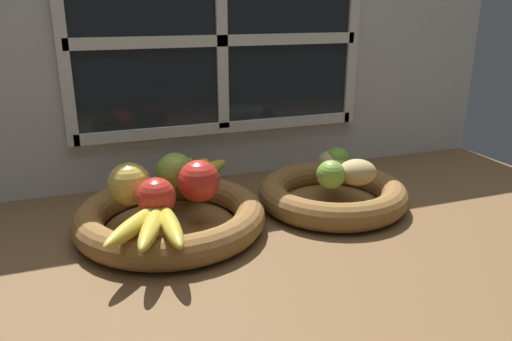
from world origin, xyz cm
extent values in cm
cube|color=brown|center=(0.00, 0.00, -1.50)|extent=(140.00, 90.00, 3.00)
cube|color=silver|center=(0.00, 30.00, 27.50)|extent=(140.00, 3.00, 55.00)
cube|color=black|center=(0.00, 28.10, 31.00)|extent=(64.00, 0.80, 38.00)
cube|color=white|center=(0.00, 27.50, 31.00)|extent=(2.40, 1.20, 38.00)
cube|color=white|center=(0.00, 27.50, 31.00)|extent=(64.00, 1.20, 2.40)
cube|color=white|center=(-32.00, 27.50, 31.00)|extent=(2.40, 1.20, 40.40)
cube|color=white|center=(32.00, 27.50, 31.00)|extent=(2.40, 1.20, 40.40)
cube|color=white|center=(0.00, 27.50, 12.00)|extent=(64.00, 1.20, 2.40)
cylinder|color=brown|center=(-17.24, 3.53, 0.50)|extent=(23.21, 23.21, 1.00)
torus|color=brown|center=(-17.24, 3.53, 2.69)|extent=(33.67, 33.67, 5.37)
cylinder|color=brown|center=(15.07, 3.53, 0.50)|extent=(19.66, 19.66, 1.00)
torus|color=brown|center=(15.07, 3.53, 2.69)|extent=(29.34, 29.34, 5.37)
sphere|color=#8CAD3D|center=(-14.91, 9.07, 8.94)|extent=(7.14, 7.14, 7.14)
sphere|color=gold|center=(-23.68, 5.06, 9.09)|extent=(7.42, 7.42, 7.42)
sphere|color=red|center=(-20.18, -1.29, 8.58)|extent=(6.41, 6.41, 6.41)
sphere|color=red|center=(-12.10, 2.49, 9.07)|extent=(7.39, 7.39, 7.39)
ellipsoid|color=gold|center=(-24.38, -6.92, 6.74)|extent=(12.15, 14.12, 2.72)
ellipsoid|color=gold|center=(-22.06, -8.23, 6.74)|extent=(7.96, 15.94, 2.72)
ellipsoid|color=gold|center=(-19.44, -8.69, 6.74)|extent=(2.88, 15.99, 2.72)
sphere|color=brown|center=(-19.36, -0.71, 6.74)|extent=(2.45, 2.45, 2.45)
ellipsoid|color=yellow|center=(-8.55, 12.68, 6.87)|extent=(13.78, 13.39, 2.99)
ellipsoid|color=yellow|center=(-10.03, 13.90, 6.87)|extent=(11.28, 15.28, 2.99)
ellipsoid|color=yellow|center=(-11.75, 14.73, 6.87)|extent=(8.15, 16.31, 2.99)
ellipsoid|color=yellow|center=(-13.62, 15.14, 6.87)|extent=(4.56, 16.44, 2.99)
sphere|color=brown|center=(-14.41, 7.07, 6.87)|extent=(2.69, 2.69, 2.69)
ellipsoid|color=#A38451|center=(15.07, 3.53, 7.43)|extent=(9.46, 7.51, 4.11)
ellipsoid|color=tan|center=(18.19, 0.41, 7.88)|extent=(8.65, 7.54, 5.02)
ellipsoid|color=tan|center=(17.02, 7.82, 7.72)|extent=(7.48, 7.73, 4.69)
sphere|color=#7AAD3D|center=(12.56, -0.25, 8.10)|extent=(5.45, 5.45, 5.45)
sphere|color=olive|center=(18.01, 7.31, 8.11)|extent=(5.46, 5.46, 5.46)
cone|color=red|center=(17.23, 1.86, 6.53)|extent=(11.57, 7.58, 2.32)
camera|label=1|loc=(-30.84, -76.79, 38.09)|focal=34.59mm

